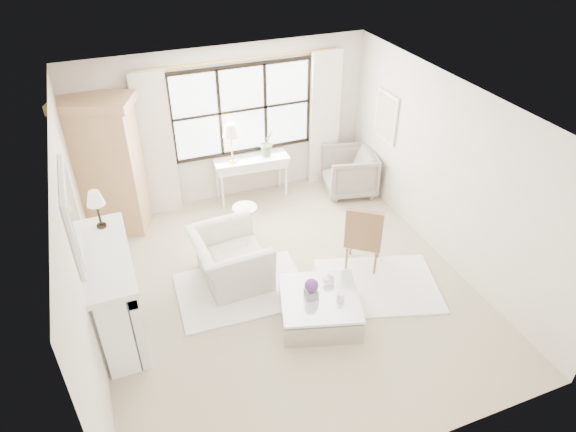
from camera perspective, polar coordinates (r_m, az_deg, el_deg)
name	(u,v)px	position (r m, az deg, el deg)	size (l,w,h in m)	color
floor	(285,287)	(7.38, -0.32, -7.94)	(5.50, 5.50, 0.00)	#BCAC8C
ceiling	(284,108)	(5.93, -0.40, 11.86)	(5.50, 5.50, 0.00)	white
wall_back	(226,126)	(8.88, -6.90, 9.91)	(5.00, 5.00, 0.00)	silver
wall_front	(400,369)	(4.73, 12.32, -16.31)	(5.00, 5.00, 0.00)	white
wall_left	(79,252)	(6.28, -22.20, -3.78)	(5.50, 5.50, 0.00)	silver
wall_right	(448,173)	(7.69, 17.33, 4.56)	(5.50, 5.50, 0.00)	silver
window_pane	(243,110)	(8.83, -5.07, 11.66)	(2.40, 0.02, 1.50)	white
window_frame	(243,110)	(8.83, -5.05, 11.64)	(2.50, 0.04, 1.50)	black
curtain_rod	(241,59)	(8.49, -5.24, 16.96)	(0.04, 0.04, 3.30)	#C49244
curtain_left	(157,146)	(8.65, -14.39, 7.54)	(0.55, 0.10, 2.47)	silver
curtain_right	(325,119)	(9.41, 4.10, 10.72)	(0.55, 0.10, 2.47)	white
fireplace	(112,294)	(6.69, -19.00, -8.16)	(0.58, 1.66, 1.26)	white
mirror_frame	(72,216)	(6.01, -22.90, -0.01)	(0.05, 1.15, 0.95)	silver
mirror_glass	(75,215)	(6.01, -22.62, 0.05)	(0.02, 1.00, 0.80)	silver
art_frame	(386,116)	(8.82, 10.86, 10.81)	(0.04, 0.62, 0.82)	white
art_canvas	(385,117)	(8.81, 10.74, 10.79)	(0.01, 0.52, 0.72)	beige
mantel_lamp	(95,200)	(6.58, -20.64, 1.70)	(0.22, 0.22, 0.51)	black
armoire	(106,165)	(8.48, -19.54, 5.31)	(1.30, 1.07, 2.24)	tan
console_table	(252,178)	(9.18, -4.03, 4.27)	(1.33, 0.53, 0.80)	white
console_lamp	(231,131)	(8.65, -6.39, 9.33)	(0.28, 0.28, 0.69)	#B0853D
orchid_plant	(267,143)	(8.95, -2.31, 8.14)	(0.26, 0.21, 0.48)	#58714B
side_table	(245,216)	(8.26, -4.79, -0.02)	(0.40, 0.40, 0.51)	white
rug_left	(242,289)	(7.36, -5.18, -8.12)	(1.78, 1.25, 0.03)	white
rug_right	(377,285)	(7.50, 9.90, -7.60)	(1.68, 1.26, 0.03)	white
club_armchair	(230,258)	(7.35, -6.46, -4.71)	(1.13, 0.99, 0.73)	beige
wingback_chair	(349,172)	(9.40, 6.83, 4.89)	(0.87, 0.89, 0.81)	gray
french_chair	(363,249)	(7.65, 8.33, -3.63)	(0.67, 0.68, 1.08)	olive
coffee_table	(319,308)	(6.84, 3.49, -10.12)	(1.25, 1.25, 0.38)	silver
planter_box	(311,294)	(6.65, 2.59, -8.63)	(0.15, 0.15, 0.12)	gray
planter_flowers	(311,285)	(6.55, 2.62, -7.69)	(0.18, 0.18, 0.18)	#542C6F
pillar_candle	(340,297)	(6.62, 5.85, -8.96)	(0.10, 0.10, 0.12)	silver
coffee_vase	(329,279)	(6.84, 4.53, -6.95)	(0.16, 0.16, 0.17)	white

